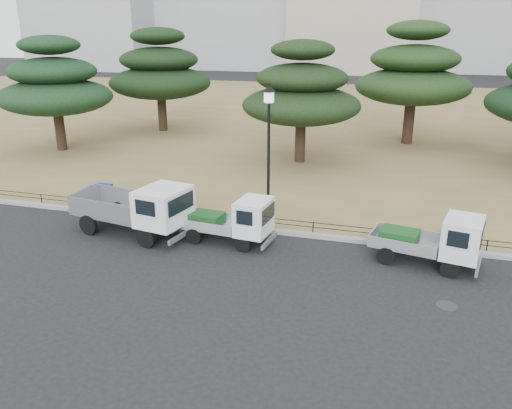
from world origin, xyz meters
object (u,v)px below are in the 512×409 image
(truck_large, at_px, (137,207))
(truck_kei_front, at_px, (233,220))
(truck_kei_rear, at_px, (434,240))
(tarp_pile, at_px, (100,197))
(street_lamp, at_px, (269,134))

(truck_large, bearing_deg, truck_kei_front, 14.62)
(truck_large, distance_m, truck_kei_rear, 10.48)
(truck_kei_front, bearing_deg, tarp_pile, 169.88)
(truck_large, bearing_deg, truck_kei_rear, 12.05)
(truck_large, height_order, truck_kei_front, truck_large)
(truck_kei_rear, bearing_deg, truck_large, -166.23)
(truck_kei_front, xyz_separation_m, truck_kei_rear, (6.81, 0.07, 0.02))
(truck_kei_rear, relative_size, tarp_pile, 2.41)
(truck_large, xyz_separation_m, truck_kei_front, (3.65, 0.29, -0.25))
(street_lamp, distance_m, tarp_pile, 8.21)
(truck_large, xyz_separation_m, street_lamp, (4.53, 1.86, 2.64))
(truck_kei_front, height_order, tarp_pile, truck_kei_front)
(truck_large, xyz_separation_m, tarp_pile, (-3.03, 2.15, -0.57))
(truck_large, relative_size, tarp_pile, 3.23)
(truck_kei_front, xyz_separation_m, tarp_pile, (-6.68, 1.86, -0.32))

